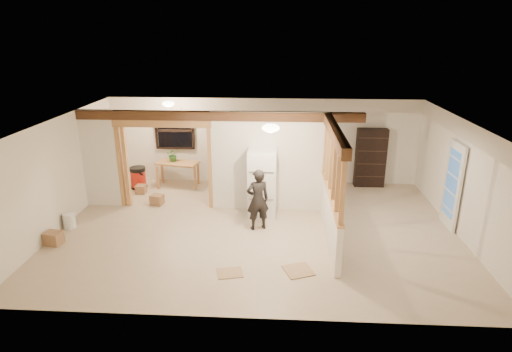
# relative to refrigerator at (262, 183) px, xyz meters

# --- Properties ---
(floor) EXTENTS (9.00, 6.50, 0.01)m
(floor) POSITION_rel_refrigerator_xyz_m (-0.07, -0.81, -0.83)
(floor) COLOR #C1AB8F
(floor) RESTS_ON ground
(ceiling) EXTENTS (9.00, 6.50, 0.01)m
(ceiling) POSITION_rel_refrigerator_xyz_m (-0.07, -0.81, 1.68)
(ceiling) COLOR white
(wall_back) EXTENTS (9.00, 0.01, 2.50)m
(wall_back) POSITION_rel_refrigerator_xyz_m (-0.07, 2.44, 0.43)
(wall_back) COLOR silver
(wall_back) RESTS_ON floor
(wall_front) EXTENTS (9.00, 0.01, 2.50)m
(wall_front) POSITION_rel_refrigerator_xyz_m (-0.07, -4.06, 0.43)
(wall_front) COLOR silver
(wall_front) RESTS_ON floor
(wall_left) EXTENTS (0.01, 6.50, 2.50)m
(wall_left) POSITION_rel_refrigerator_xyz_m (-4.57, -0.81, 0.43)
(wall_left) COLOR silver
(wall_left) RESTS_ON floor
(wall_right) EXTENTS (0.01, 6.50, 2.50)m
(wall_right) POSITION_rel_refrigerator_xyz_m (4.43, -0.81, 0.43)
(wall_right) COLOR silver
(wall_right) RESTS_ON floor
(partition_left_stub) EXTENTS (0.90, 0.12, 2.50)m
(partition_left_stub) POSITION_rel_refrigerator_xyz_m (-4.12, 0.39, 0.43)
(partition_left_stub) COLOR silver
(partition_left_stub) RESTS_ON floor
(partition_center) EXTENTS (2.80, 0.12, 2.50)m
(partition_center) POSITION_rel_refrigerator_xyz_m (0.13, 0.39, 0.43)
(partition_center) COLOR silver
(partition_center) RESTS_ON floor
(doorway_frame) EXTENTS (2.46, 0.14, 2.20)m
(doorway_frame) POSITION_rel_refrigerator_xyz_m (-2.47, 0.39, 0.28)
(doorway_frame) COLOR tan
(doorway_frame) RESTS_ON floor
(header_beam_back) EXTENTS (7.00, 0.18, 0.22)m
(header_beam_back) POSITION_rel_refrigerator_xyz_m (-1.07, 0.39, 1.56)
(header_beam_back) COLOR #52311C
(header_beam_back) RESTS_ON ceiling
(header_beam_right) EXTENTS (0.18, 3.30, 0.22)m
(header_beam_right) POSITION_rel_refrigerator_xyz_m (1.53, -1.21, 1.56)
(header_beam_right) COLOR #52311C
(header_beam_right) RESTS_ON ceiling
(pony_wall) EXTENTS (0.12, 3.20, 1.00)m
(pony_wall) POSITION_rel_refrigerator_xyz_m (1.53, -1.21, -0.32)
(pony_wall) COLOR silver
(pony_wall) RESTS_ON floor
(stud_partition) EXTENTS (0.14, 3.20, 1.32)m
(stud_partition) POSITION_rel_refrigerator_xyz_m (1.53, -1.21, 0.84)
(stud_partition) COLOR tan
(stud_partition) RESTS_ON pony_wall
(window_back) EXTENTS (1.12, 0.10, 1.10)m
(window_back) POSITION_rel_refrigerator_xyz_m (-2.67, 2.36, 0.73)
(window_back) COLOR black
(window_back) RESTS_ON wall_back
(french_door) EXTENTS (0.12, 0.86, 2.00)m
(french_door) POSITION_rel_refrigerator_xyz_m (4.35, -0.41, 0.18)
(french_door) COLOR white
(french_door) RESTS_ON floor
(ceiling_dome_main) EXTENTS (0.36, 0.36, 0.16)m
(ceiling_dome_main) POSITION_rel_refrigerator_xyz_m (0.23, -1.31, 1.66)
(ceiling_dome_main) COLOR #FFEABF
(ceiling_dome_main) RESTS_ON ceiling
(ceiling_dome_util) EXTENTS (0.32, 0.32, 0.14)m
(ceiling_dome_util) POSITION_rel_refrigerator_xyz_m (-2.57, 1.49, 1.66)
(ceiling_dome_util) COLOR #FFEABF
(ceiling_dome_util) RESTS_ON ceiling
(hanging_bulb) EXTENTS (0.07, 0.07, 0.07)m
(hanging_bulb) POSITION_rel_refrigerator_xyz_m (-2.07, 0.79, 1.36)
(hanging_bulb) COLOR #FFD88C
(hanging_bulb) RESTS_ON ceiling
(refrigerator) EXTENTS (0.68, 0.66, 1.65)m
(refrigerator) POSITION_rel_refrigerator_xyz_m (0.00, 0.00, 0.00)
(refrigerator) COLOR white
(refrigerator) RESTS_ON floor
(woman) EXTENTS (0.61, 0.49, 1.43)m
(woman) POSITION_rel_refrigerator_xyz_m (-0.06, -0.81, -0.11)
(woman) COLOR black
(woman) RESTS_ON floor
(work_table) EXTENTS (1.27, 0.82, 0.74)m
(work_table) POSITION_rel_refrigerator_xyz_m (-2.52, 1.86, -0.46)
(work_table) COLOR tan
(work_table) RESTS_ON floor
(potted_plant) EXTENTS (0.43, 0.39, 0.39)m
(potted_plant) POSITION_rel_refrigerator_xyz_m (-2.66, 1.94, 0.11)
(potted_plant) COLOR #296528
(potted_plant) RESTS_ON work_table
(shop_vac) EXTENTS (0.60, 0.60, 0.63)m
(shop_vac) POSITION_rel_refrigerator_xyz_m (-3.64, 1.67, -0.51)
(shop_vac) COLOR #AC1B0F
(shop_vac) RESTS_ON floor
(bookshelf) EXTENTS (0.86, 0.29, 1.71)m
(bookshelf) POSITION_rel_refrigerator_xyz_m (3.03, 2.23, 0.03)
(bookshelf) COLOR black
(bookshelf) RESTS_ON floor
(bucket) EXTENTS (0.28, 0.28, 0.35)m
(bucket) POSITION_rel_refrigerator_xyz_m (-4.40, -1.02, -0.65)
(bucket) COLOR white
(bucket) RESTS_ON floor
(box_util_a) EXTENTS (0.36, 0.33, 0.27)m
(box_util_a) POSITION_rel_refrigerator_xyz_m (-2.77, 0.47, -0.69)
(box_util_a) COLOR #966D49
(box_util_a) RESTS_ON floor
(box_util_b) EXTENTS (0.26, 0.26, 0.24)m
(box_util_b) POSITION_rel_refrigerator_xyz_m (-3.44, 1.24, -0.70)
(box_util_b) COLOR #966D49
(box_util_b) RESTS_ON floor
(box_front) EXTENTS (0.39, 0.33, 0.28)m
(box_front) POSITION_rel_refrigerator_xyz_m (-4.37, -1.82, -0.68)
(box_front) COLOR #966D49
(box_front) RESTS_ON floor
(floor_panel_near) EXTENTS (0.65, 0.65, 0.02)m
(floor_panel_near) POSITION_rel_refrigerator_xyz_m (0.81, -2.60, -0.82)
(floor_panel_near) COLOR tan
(floor_panel_near) RESTS_ON floor
(floor_panel_far) EXTENTS (0.55, 0.48, 0.02)m
(floor_panel_far) POSITION_rel_refrigerator_xyz_m (-0.48, -2.76, -0.82)
(floor_panel_far) COLOR tan
(floor_panel_far) RESTS_ON floor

